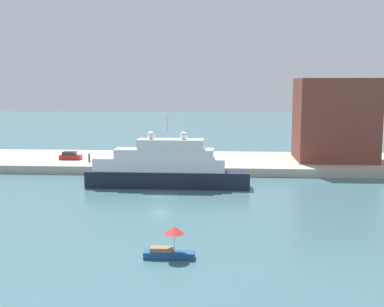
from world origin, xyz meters
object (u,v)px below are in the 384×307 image
small_motorboat (170,245)px  harbor_building (335,119)px  mooring_bollard (205,165)px  person_figure (89,158)px  large_yacht (165,168)px  parked_car (70,156)px

small_motorboat → harbor_building: bearing=63.3°
harbor_building → mooring_bollard: (-24.19, -9.34, -7.38)m
person_figure → mooring_bollard: size_ratio=2.63×
harbor_building → mooring_bollard: harbor_building is taller
mooring_bollard → large_yacht: bearing=-117.9°
small_motorboat → harbor_building: (25.52, 50.84, 7.94)m
large_yacht → mooring_bollard: 12.12m
large_yacht → small_motorboat: size_ratio=5.37×
large_yacht → parked_car: size_ratio=6.20×
person_figure → harbor_building: bearing=7.3°
parked_car → mooring_bollard: size_ratio=6.31×
large_yacht → small_motorboat: bearing=-82.0°
large_yacht → mooring_bollard: size_ratio=39.11×
parked_car → person_figure: (4.43, -2.61, 0.13)m
small_motorboat → person_figure: bearing=114.3°
harbor_building → mooring_bollard: 26.96m
small_motorboat → large_yacht: bearing=98.0°
harbor_building → person_figure: 46.69m
large_yacht → harbor_building: (29.84, 19.99, 6.18)m
parked_car → harbor_building: bearing=3.7°
parked_car → mooring_bollard: 26.73m
small_motorboat → person_figure: (-20.27, 44.93, 1.02)m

